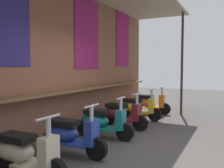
# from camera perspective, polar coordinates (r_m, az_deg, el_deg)

# --- Properties ---
(ground_plane) EXTENTS (29.17, 29.17, 0.00)m
(ground_plane) POSITION_cam_1_polar(r_m,az_deg,el_deg) (4.77, 5.45, -15.97)
(ground_plane) COLOR #474442
(market_stall_facade) EXTENTS (10.42, 2.23, 3.69)m
(market_stall_facade) POSITION_cam_1_polar(r_m,az_deg,el_deg) (5.48, -13.36, 7.98)
(market_stall_facade) COLOR brown
(market_stall_facade) RESTS_ON ground_plane
(scooter_cream) EXTENTS (0.46, 1.40, 0.97)m
(scooter_cream) POSITION_cam_1_polar(r_m,az_deg,el_deg) (3.89, -20.03, -14.82)
(scooter_cream) COLOR beige
(scooter_cream) RESTS_ON ground_plane
(scooter_blue) EXTENTS (0.46, 1.40, 0.97)m
(scooter_blue) POSITION_cam_1_polar(r_m,az_deg,el_deg) (4.68, -9.91, -11.44)
(scooter_blue) COLOR #233D9E
(scooter_blue) RESTS_ON ground_plane
(scooter_teal) EXTENTS (0.47, 1.40, 0.97)m
(scooter_teal) POSITION_cam_1_polar(r_m,az_deg,el_deg) (5.66, -2.53, -8.70)
(scooter_teal) COLOR #197075
(scooter_teal) RESTS_ON ground_plane
(scooter_maroon) EXTENTS (0.50, 1.40, 0.97)m
(scooter_maroon) POSITION_cam_1_polar(r_m,az_deg,el_deg) (6.57, 1.97, -6.93)
(scooter_maroon) COLOR maroon
(scooter_maroon) RESTS_ON ground_plane
(scooter_yellow) EXTENTS (0.49, 1.40, 0.97)m
(scooter_yellow) POSITION_cam_1_polar(r_m,az_deg,el_deg) (7.63, 5.67, -5.43)
(scooter_yellow) COLOR gold
(scooter_yellow) RESTS_ON ground_plane
(scooter_orange) EXTENTS (0.46, 1.40, 0.97)m
(scooter_orange) POSITION_cam_1_polar(r_m,az_deg,el_deg) (8.71, 8.42, -4.29)
(scooter_orange) COLOR orange
(scooter_orange) RESTS_ON ground_plane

